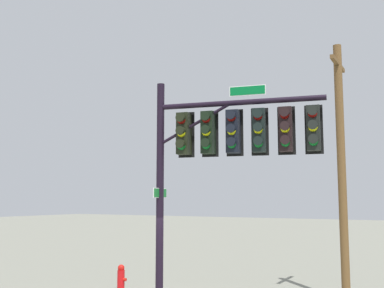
% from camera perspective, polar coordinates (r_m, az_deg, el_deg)
% --- Properties ---
extents(signal_pole_assembly, '(4.40, 1.62, 6.09)m').
position_cam_1_polar(signal_pole_assembly, '(11.93, 4.60, 0.15)').
color(signal_pole_assembly, black).
rests_on(signal_pole_assembly, ground_plane).
extents(utility_pole, '(0.25, 1.80, 7.74)m').
position_cam_1_polar(utility_pole, '(14.81, 17.79, -2.33)').
color(utility_pole, brown).
rests_on(utility_pole, ground_plane).
extents(fire_hydrant, '(0.33, 0.24, 0.83)m').
position_cam_1_polar(fire_hydrant, '(16.17, -8.66, -15.82)').
color(fire_hydrant, red).
rests_on(fire_hydrant, ground_plane).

